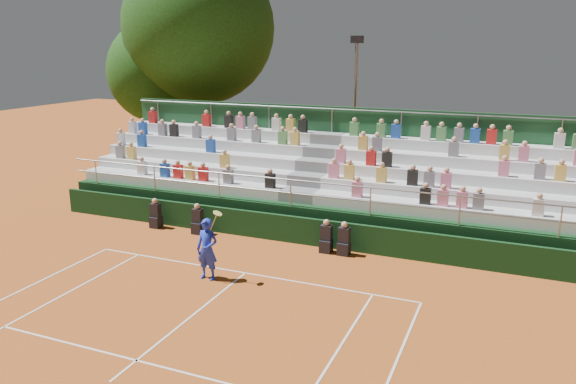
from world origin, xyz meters
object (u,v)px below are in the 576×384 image
at_px(tennis_player, 207,249).
at_px(floodlight_mast, 355,99).
at_px(tree_west, 159,72).
at_px(tree_east, 199,28).

distance_m(tennis_player, floodlight_mast, 13.81).
relative_size(tennis_player, tree_west, 0.26).
relative_size(tree_west, floodlight_mast, 1.14).
bearing_deg(tree_east, tree_west, -173.61).
bearing_deg(tree_west, floodlight_mast, 0.97).
height_order(tennis_player, tree_west, tree_west).
distance_m(tennis_player, tree_east, 17.19).
bearing_deg(tennis_player, floodlight_mast, 86.96).
distance_m(tree_west, floodlight_mast, 11.47).
xyz_separation_m(tree_east, floodlight_mast, (8.90, -0.09, -3.49)).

